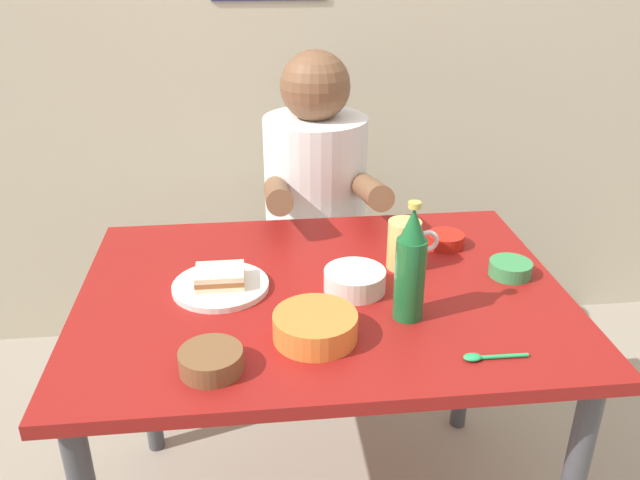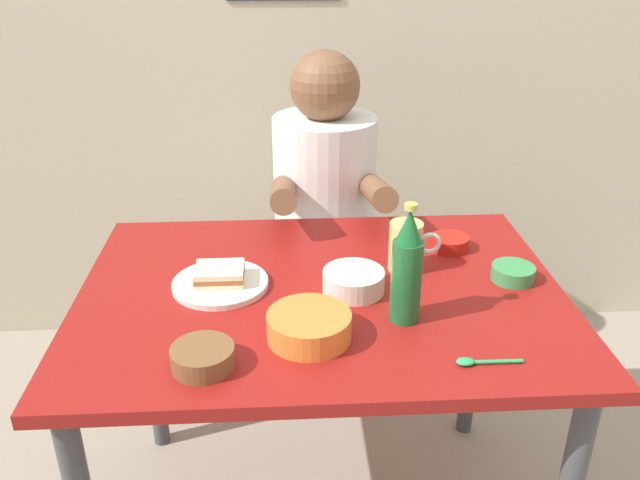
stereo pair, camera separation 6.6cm
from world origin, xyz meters
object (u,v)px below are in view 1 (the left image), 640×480
at_px(person_seated, 316,183).
at_px(beer_mug, 405,244).
at_px(plate_orange, 221,286).
at_px(sandwich, 220,277).
at_px(condiment_bowl_brown, 211,360).
at_px(dining_table, 322,323).
at_px(beer_bottle, 411,267).
at_px(stool, 316,296).

relative_size(person_seated, beer_mug, 5.71).
distance_m(plate_orange, sandwich, 0.02).
bearing_deg(condiment_bowl_brown, dining_table, 49.39).
bearing_deg(dining_table, sandwich, 173.81).
bearing_deg(plate_orange, dining_table, -6.19).
bearing_deg(plate_orange, person_seated, 64.81).
distance_m(beer_mug, beer_bottle, 0.23).
xyz_separation_m(plate_orange, beer_mug, (0.44, 0.06, 0.05)).
distance_m(plate_orange, beer_bottle, 0.44).
height_order(stool, beer_bottle, beer_bottle).
bearing_deg(stool, beer_bottle, -81.23).
distance_m(dining_table, plate_orange, 0.25).
bearing_deg(sandwich, person_seated, 64.81).
distance_m(beer_mug, condiment_bowl_brown, 0.58).
relative_size(beer_mug, beer_bottle, 0.48).
bearing_deg(beer_mug, dining_table, -157.37).
distance_m(stool, person_seated, 0.42).
relative_size(sandwich, condiment_bowl_brown, 0.92).
height_order(sandwich, beer_bottle, beer_bottle).
distance_m(plate_orange, condiment_bowl_brown, 0.30).
bearing_deg(sandwich, beer_bottle, -21.94).
height_order(person_seated, beer_bottle, person_seated).
bearing_deg(sandwich, beer_mug, 8.02).
bearing_deg(plate_orange, condiment_bowl_brown, -91.43).
xyz_separation_m(plate_orange, sandwich, (0.00, 0.00, 0.02)).
height_order(dining_table, plate_orange, plate_orange).
relative_size(dining_table, beer_bottle, 4.20).
height_order(plate_orange, condiment_bowl_brown, condiment_bowl_brown).
xyz_separation_m(person_seated, plate_orange, (-0.28, -0.59, -0.02)).
xyz_separation_m(stool, beer_bottle, (0.12, -0.76, 0.51)).
height_order(stool, sandwich, sandwich).
bearing_deg(condiment_bowl_brown, sandwich, 88.57).
xyz_separation_m(plate_orange, beer_bottle, (0.40, -0.16, 0.11)).
bearing_deg(beer_bottle, sandwich, 158.06).
bearing_deg(beer_mug, stool, 106.45).
xyz_separation_m(dining_table, beer_bottle, (0.17, -0.13, 0.21)).
distance_m(dining_table, beer_mug, 0.27).
bearing_deg(condiment_bowl_brown, beer_bottle, 19.47).
xyz_separation_m(stool, sandwich, (-0.28, -0.60, 0.42)).
xyz_separation_m(person_seated, sandwich, (-0.28, -0.59, 0.01)).
bearing_deg(beer_bottle, condiment_bowl_brown, -160.53).
relative_size(stool, plate_orange, 2.05).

